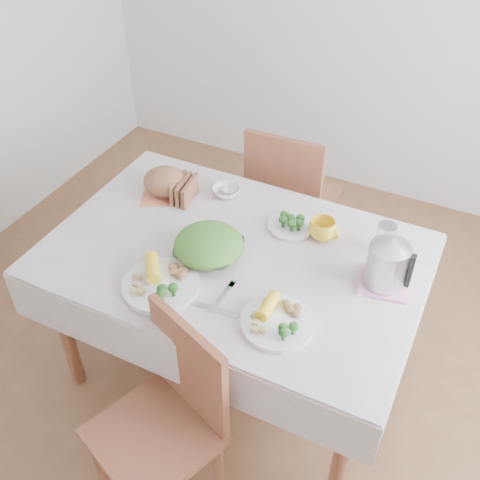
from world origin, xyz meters
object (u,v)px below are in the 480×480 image
at_px(dinner_plate_left, 161,286).
at_px(yellow_mug, 322,229).
at_px(chair_far, 293,198).
at_px(dinner_plate_right, 278,323).
at_px(dining_table, 234,317).
at_px(chair_near, 153,431).
at_px(salad_bowl, 209,251).
at_px(electric_kettle, 388,261).

height_order(dinner_plate_left, yellow_mug, yellow_mug).
distance_m(chair_far, dinner_plate_right, 1.21).
xyz_separation_m(chair_far, dinner_plate_right, (0.37, -1.11, 0.31)).
bearing_deg(chair_far, yellow_mug, 118.83).
bearing_deg(dinner_plate_left, dining_table, 62.96).
distance_m(chair_near, dinner_plate_left, 0.52).
height_order(chair_near, dinner_plate_left, chair_near).
relative_size(salad_bowl, yellow_mug, 2.29).
bearing_deg(chair_far, dining_table, 92.50).
distance_m(dining_table, dinner_plate_left, 0.52).
height_order(dinner_plate_right, yellow_mug, yellow_mug).
height_order(dining_table, electric_kettle, electric_kettle).
relative_size(salad_bowl, dinner_plate_left, 0.88).
bearing_deg(electric_kettle, chair_near, -141.63).
height_order(dinner_plate_left, electric_kettle, electric_kettle).
bearing_deg(dinner_plate_left, electric_kettle, 27.57).
height_order(dining_table, salad_bowl, salad_bowl).
height_order(chair_far, dinner_plate_left, chair_far).
bearing_deg(electric_kettle, chair_far, 115.98).
bearing_deg(chair_far, dinner_plate_right, 106.88).
distance_m(dining_table, dinner_plate_right, 0.58).
distance_m(chair_far, dinner_plate_left, 1.18).
height_order(salad_bowl, yellow_mug, yellow_mug).
height_order(salad_bowl, dinner_plate_left, salad_bowl).
bearing_deg(dinner_plate_right, salad_bowl, 151.92).
relative_size(dining_table, dinner_plate_left, 4.75).
height_order(chair_near, chair_far, chair_far).
relative_size(dining_table, electric_kettle, 6.60).
distance_m(dinner_plate_left, electric_kettle, 0.85).
relative_size(chair_far, dinner_plate_left, 3.17).
bearing_deg(yellow_mug, dinner_plate_right, -87.24).
bearing_deg(chair_far, salad_bowl, 87.56).
xyz_separation_m(dinner_plate_right, electric_kettle, (0.28, 0.36, 0.11)).
height_order(dining_table, chair_near, chair_near).
xyz_separation_m(yellow_mug, electric_kettle, (0.30, -0.16, 0.08)).
height_order(dinner_plate_left, dinner_plate_right, dinner_plate_left).
xyz_separation_m(dining_table, salad_bowl, (-0.07, -0.07, 0.42)).
bearing_deg(chair_near, dining_table, 113.16).
bearing_deg(electric_kettle, dining_table, 173.37).
height_order(chair_far, salad_bowl, chair_far).
height_order(dining_table, chair_far, chair_far).
height_order(chair_far, electric_kettle, electric_kettle).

